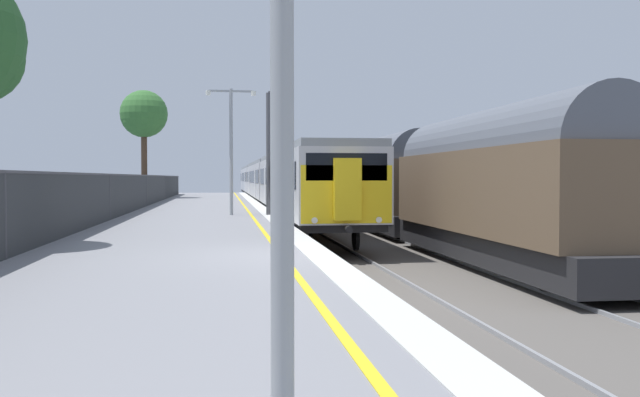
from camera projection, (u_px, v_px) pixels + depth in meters
ground at (430, 283)px, 13.67m from camera, size 17.40×110.00×1.21m
commuter_train_at_platform at (270, 181)px, 51.22m from camera, size 2.83×64.15×3.81m
freight_train_adjacent_track at (357, 180)px, 38.59m from camera, size 2.60×52.62×4.36m
signal_gantry at (275, 138)px, 27.35m from camera, size 1.10×0.24×4.97m
platform_lamp_mid at (231, 140)px, 27.22m from camera, size 2.00×0.20×5.06m
platform_back_fence at (4, 213)px, 12.48m from camera, size 0.07×99.00×1.65m
background_tree_centre at (143, 116)px, 50.03m from camera, size 3.48×3.48×7.94m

